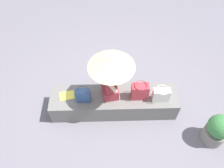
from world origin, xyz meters
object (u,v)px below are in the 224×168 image
at_px(tote_bag_canvas, 83,95).
at_px(shoulder_bag_spare, 140,91).
at_px(parasol, 111,63).
at_px(magazine, 67,96).
at_px(handbag_black, 161,95).
at_px(planter_far, 217,130).
at_px(person_seated, 110,82).

relative_size(tote_bag_canvas, shoulder_bag_spare, 0.87).
bearing_deg(shoulder_bag_spare, parasol, 177.41).
relative_size(shoulder_bag_spare, magazine, 1.32).
height_order(handbag_black, tote_bag_canvas, tote_bag_canvas).
xyz_separation_m(parasol, planter_far, (1.86, -0.70, -1.03)).
bearing_deg(parasol, magazine, 177.27).
height_order(handbag_black, shoulder_bag_spare, shoulder_bag_spare).
bearing_deg(parasol, tote_bag_canvas, -172.41).
height_order(tote_bag_canvas, planter_far, tote_bag_canvas).
height_order(shoulder_bag_spare, magazine, shoulder_bag_spare).
relative_size(shoulder_bag_spare, planter_far, 0.53).
height_order(handbag_black, planter_far, handbag_black).
xyz_separation_m(parasol, shoulder_bag_spare, (0.53, -0.02, -0.75)).
relative_size(parasol, shoulder_bag_spare, 2.86).
bearing_deg(person_seated, handbag_black, -8.71).
bearing_deg(magazine, shoulder_bag_spare, -13.35).
bearing_deg(shoulder_bag_spare, tote_bag_canvas, -177.49).
bearing_deg(magazine, planter_far, -26.02).
xyz_separation_m(parasol, tote_bag_canvas, (-0.52, -0.07, -0.78)).
distance_m(parasol, planter_far, 2.24).
distance_m(handbag_black, tote_bag_canvas, 1.44).
relative_size(tote_bag_canvas, magazine, 1.14).
bearing_deg(shoulder_bag_spare, handbag_black, -9.87).
bearing_deg(handbag_black, tote_bag_canvas, 179.15).
xyz_separation_m(handbag_black, planter_far, (0.94, -0.61, -0.25)).
xyz_separation_m(tote_bag_canvas, planter_far, (2.38, -0.63, -0.25)).
distance_m(person_seated, magazine, 0.91).
bearing_deg(handbag_black, shoulder_bag_spare, 170.13).
relative_size(parasol, handbag_black, 3.38).
bearing_deg(person_seated, shoulder_bag_spare, -7.89).
relative_size(person_seated, tote_bag_canvas, 2.82).
bearing_deg(shoulder_bag_spare, magazine, 177.33).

